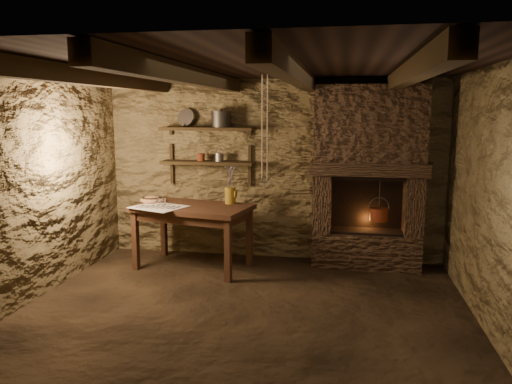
% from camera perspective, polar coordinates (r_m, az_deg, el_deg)
% --- Properties ---
extents(floor, '(4.50, 4.50, 0.00)m').
position_cam_1_polar(floor, '(5.09, -1.54, -13.70)').
color(floor, black).
rests_on(floor, ground).
extents(back_wall, '(4.50, 0.04, 2.40)m').
position_cam_1_polar(back_wall, '(6.70, 1.87, 2.54)').
color(back_wall, '#4A3A22').
rests_on(back_wall, floor).
extents(front_wall, '(4.50, 0.04, 2.40)m').
position_cam_1_polar(front_wall, '(2.87, -9.78, -6.82)').
color(front_wall, '#4A3A22').
rests_on(front_wall, floor).
extents(left_wall, '(0.04, 4.00, 2.40)m').
position_cam_1_polar(left_wall, '(5.65, -24.55, 0.43)').
color(left_wall, '#4A3A22').
rests_on(left_wall, floor).
extents(right_wall, '(0.04, 4.00, 2.40)m').
position_cam_1_polar(right_wall, '(4.83, 25.53, -1.02)').
color(right_wall, '#4A3A22').
rests_on(right_wall, floor).
extents(ceiling, '(4.50, 4.00, 0.04)m').
position_cam_1_polar(ceiling, '(4.70, -1.67, 14.31)').
color(ceiling, black).
rests_on(ceiling, back_wall).
extents(beam_far_left, '(0.14, 3.95, 0.16)m').
position_cam_1_polar(beam_far_left, '(5.21, -18.43, 12.37)').
color(beam_far_left, black).
rests_on(beam_far_left, ceiling).
extents(beam_mid_left, '(0.14, 3.95, 0.16)m').
position_cam_1_polar(beam_mid_left, '(4.82, -7.65, 13.03)').
color(beam_mid_left, black).
rests_on(beam_mid_left, ceiling).
extents(beam_mid_right, '(0.14, 3.95, 0.16)m').
position_cam_1_polar(beam_mid_right, '(4.62, 4.58, 13.25)').
color(beam_mid_right, black).
rests_on(beam_mid_right, ceiling).
extents(beam_far_right, '(0.14, 3.95, 0.16)m').
position_cam_1_polar(beam_far_right, '(4.63, 17.32, 12.86)').
color(beam_far_right, black).
rests_on(beam_far_right, ceiling).
extents(shelf_lower, '(1.25, 0.30, 0.04)m').
position_cam_1_polar(shelf_lower, '(6.71, -5.54, 3.37)').
color(shelf_lower, black).
rests_on(shelf_lower, back_wall).
extents(shelf_upper, '(1.25, 0.30, 0.04)m').
position_cam_1_polar(shelf_upper, '(6.68, -5.60, 7.21)').
color(shelf_upper, black).
rests_on(shelf_upper, back_wall).
extents(hearth, '(1.43, 0.51, 2.30)m').
position_cam_1_polar(hearth, '(6.41, 12.70, 2.24)').
color(hearth, '#332219').
rests_on(hearth, floor).
extents(work_table, '(1.55, 1.07, 0.81)m').
position_cam_1_polar(work_table, '(6.40, -7.20, -4.83)').
color(work_table, black).
rests_on(work_table, floor).
extents(linen_cloth, '(0.75, 0.68, 0.01)m').
position_cam_1_polar(linen_cloth, '(6.26, -11.04, -1.69)').
color(linen_cloth, beige).
rests_on(linen_cloth, work_table).
extents(pewter_cutlery_row, '(0.55, 0.37, 0.01)m').
position_cam_1_polar(pewter_cutlery_row, '(6.24, -11.11, -1.63)').
color(pewter_cutlery_row, gray).
rests_on(pewter_cutlery_row, linen_cloth).
extents(drinking_glasses, '(0.20, 0.06, 0.08)m').
position_cam_1_polar(drinking_glasses, '(6.36, -10.50, -1.12)').
color(drinking_glasses, white).
rests_on(drinking_glasses, linen_cloth).
extents(stoneware_jug, '(0.16, 0.15, 0.48)m').
position_cam_1_polar(stoneware_jug, '(6.37, -2.94, 0.51)').
color(stoneware_jug, olive).
rests_on(stoneware_jug, work_table).
extents(wooden_bowl, '(0.38, 0.38, 0.10)m').
position_cam_1_polar(wooden_bowl, '(6.59, -11.84, -0.89)').
color(wooden_bowl, '#A37047').
rests_on(wooden_bowl, work_table).
extents(iron_stockpot, '(0.29, 0.29, 0.19)m').
position_cam_1_polar(iron_stockpot, '(6.63, -4.00, 8.22)').
color(iron_stockpot, '#2B2926').
rests_on(iron_stockpot, shelf_upper).
extents(tin_pan, '(0.27, 0.17, 0.25)m').
position_cam_1_polar(tin_pan, '(6.87, -8.01, 8.43)').
color(tin_pan, gray).
rests_on(tin_pan, shelf_upper).
extents(small_kettle, '(0.19, 0.16, 0.17)m').
position_cam_1_polar(small_kettle, '(6.66, -4.22, 3.99)').
color(small_kettle, gray).
rests_on(small_kettle, shelf_lower).
extents(rusty_tin, '(0.13, 0.13, 0.10)m').
position_cam_1_polar(rusty_tin, '(6.73, -6.31, 3.97)').
color(rusty_tin, '#562111').
rests_on(rusty_tin, shelf_lower).
extents(red_pot, '(0.28, 0.28, 0.54)m').
position_cam_1_polar(red_pot, '(6.45, 13.86, -2.40)').
color(red_pot, maroon).
rests_on(red_pot, hearth).
extents(hanging_ropes, '(0.08, 0.08, 1.20)m').
position_cam_1_polar(hanging_ropes, '(5.71, 1.02, 7.40)').
color(hanging_ropes, tan).
rests_on(hanging_ropes, ceiling).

